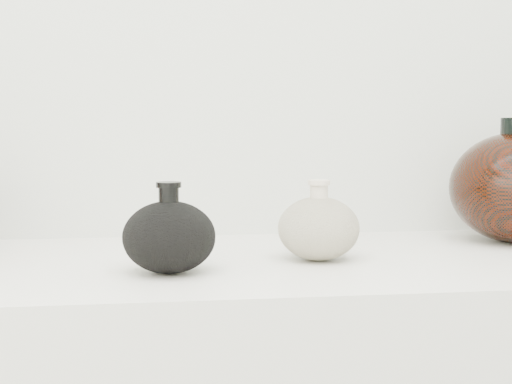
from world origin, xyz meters
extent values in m
cube|color=beige|center=(0.00, 1.21, 1.30)|extent=(3.00, 0.02, 2.60)
cube|color=beige|center=(0.00, 0.95, 0.89)|extent=(1.20, 0.50, 0.03)
ellipsoid|color=black|center=(-0.10, 0.86, 0.95)|extent=(0.13, 0.13, 0.10)
cylinder|color=black|center=(-0.10, 0.86, 1.01)|extent=(0.03, 0.03, 0.03)
cylinder|color=black|center=(-0.10, 0.86, 1.02)|extent=(0.03, 0.03, 0.01)
ellipsoid|color=beige|center=(0.13, 0.93, 0.95)|extent=(0.13, 0.13, 0.10)
cylinder|color=beige|center=(0.13, 0.93, 1.00)|extent=(0.03, 0.03, 0.03)
cylinder|color=beige|center=(0.13, 0.93, 1.02)|extent=(0.03, 0.03, 0.01)
camera|label=1|loc=(-0.11, -0.11, 1.10)|focal=50.00mm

